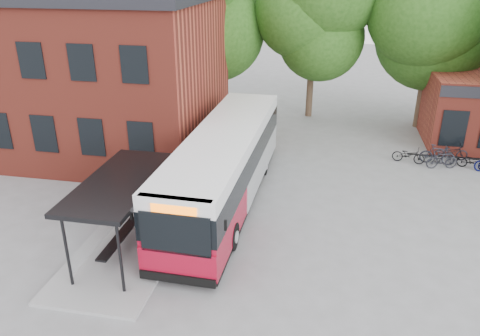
% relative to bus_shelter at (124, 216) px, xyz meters
% --- Properties ---
extents(ground, '(100.00, 100.00, 0.00)m').
position_rel_bus_shelter_xyz_m(ground, '(4.50, 1.00, -1.45)').
color(ground, slate).
extents(station_building, '(18.40, 10.40, 8.50)m').
position_rel_bus_shelter_xyz_m(station_building, '(-8.50, 10.00, 2.80)').
color(station_building, maroon).
rests_on(station_building, ground).
extents(bus_shelter, '(3.60, 7.00, 2.90)m').
position_rel_bus_shelter_xyz_m(bus_shelter, '(0.00, 0.00, 0.00)').
color(bus_shelter, black).
rests_on(bus_shelter, ground).
extents(bike_rail, '(5.20, 0.10, 0.38)m').
position_rel_bus_shelter_xyz_m(bike_rail, '(13.78, 11.00, -1.26)').
color(bike_rail, black).
rests_on(bike_rail, ground).
extents(tree_0, '(7.92, 7.92, 11.00)m').
position_rel_bus_shelter_xyz_m(tree_0, '(-1.50, 17.00, 4.05)').
color(tree_0, '#204A13').
rests_on(tree_0, ground).
extents(tree_1, '(7.92, 7.92, 10.40)m').
position_rel_bus_shelter_xyz_m(tree_1, '(5.50, 18.00, 3.75)').
color(tree_1, '#204A13').
rests_on(tree_1, ground).
extents(tree_2, '(7.92, 7.92, 11.00)m').
position_rel_bus_shelter_xyz_m(tree_2, '(12.50, 17.00, 4.05)').
color(tree_2, '#204A13').
rests_on(tree_2, ground).
extents(city_bus, '(3.01, 12.83, 3.25)m').
position_rel_bus_shelter_xyz_m(city_bus, '(2.65, 4.55, 0.17)').
color(city_bus, maroon).
rests_on(city_bus, ground).
extents(bicycle_0, '(1.74, 0.92, 0.87)m').
position_rel_bus_shelter_xyz_m(bicycle_0, '(11.19, 10.64, -1.01)').
color(bicycle_0, black).
rests_on(bicycle_0, ground).
extents(bicycle_1, '(1.83, 0.76, 1.07)m').
position_rel_bus_shelter_xyz_m(bicycle_1, '(12.63, 10.73, -0.92)').
color(bicycle_1, '#22242D').
rests_on(bicycle_1, ground).
extents(bicycle_2, '(1.79, 0.75, 0.92)m').
position_rel_bus_shelter_xyz_m(bicycle_2, '(13.46, 11.45, -0.99)').
color(bicycle_2, black).
rests_on(bicycle_2, ground).
extents(bicycle_3, '(1.68, 0.81, 0.97)m').
position_rel_bus_shelter_xyz_m(bicycle_3, '(12.76, 10.16, -0.96)').
color(bicycle_3, '#23242A').
rests_on(bicycle_3, ground).
extents(bicycle_4, '(1.66, 1.09, 0.82)m').
position_rel_bus_shelter_xyz_m(bicycle_4, '(14.33, 10.41, -1.04)').
color(bicycle_4, black).
rests_on(bicycle_4, ground).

